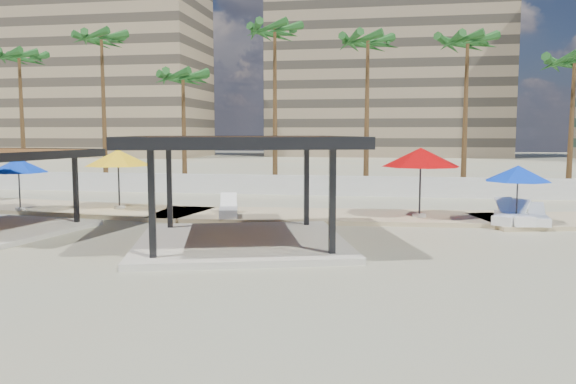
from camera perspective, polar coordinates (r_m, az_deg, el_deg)
name	(u,v)px	position (r m, az deg, el deg)	size (l,w,h in m)	color
ground	(252,248)	(18.42, -3.65, -5.75)	(200.00, 200.00, 0.00)	tan
promenade	(335,215)	(25.56, 4.78, -2.32)	(44.45, 7.97, 0.24)	#C6B284
boundary_wall	(314,185)	(33.94, 2.70, 0.67)	(56.00, 0.30, 1.20)	silver
building_west	(98,62)	(97.92, -18.78, 12.43)	(34.00, 16.00, 32.40)	#937F60
building_mid	(386,69)	(96.10, 9.96, 12.19)	(38.00, 16.00, 30.40)	#847259
pavilion_central	(241,180)	(18.76, -4.81, 1.17)	(8.92, 8.92, 3.65)	beige
umbrella_b	(118,158)	(27.75, -16.89, 3.33)	(3.19, 3.19, 2.79)	beige
umbrella_c	(421,157)	(24.43, 13.34, 3.43)	(3.79, 3.79, 2.96)	beige
umbrella_d	(518,174)	(23.94, 22.33, 1.74)	(3.15, 3.15, 2.30)	beige
umbrella_f	(18,166)	(28.76, -25.72, 2.44)	(3.27, 3.27, 2.42)	beige
lounger_a	(228,211)	(24.56, -6.07, -1.88)	(1.33, 2.46, 0.89)	white
lounger_b	(539,219)	(24.36, 24.10, -2.51)	(0.84, 2.05, 0.76)	white
lounger_c	(514,217)	(24.23, 21.95, -2.38)	(1.18, 2.51, 0.91)	white
lounger_d	(512,218)	(24.13, 21.76, -2.43)	(1.83, 2.35, 0.87)	white
palm_a	(19,62)	(44.11, -25.65, 11.82)	(3.00, 3.00, 9.87)	brown
palm_b	(102,45)	(41.46, -18.42, 13.99)	(3.00, 3.00, 11.01)	brown
palm_c	(183,81)	(38.16, -10.62, 10.99)	(3.00, 3.00, 8.24)	brown
palm_d	(275,38)	(37.65, -1.35, 15.39)	(3.00, 3.00, 11.18)	brown
palm_e	(368,48)	(36.34, 8.11, 14.32)	(3.00, 3.00, 10.27)	brown
palm_f	(468,48)	(36.80, 17.78, 13.79)	(3.00, 3.00, 10.13)	brown
palm_g	(574,67)	(37.50, 27.09, 11.27)	(3.00, 3.00, 8.75)	brown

